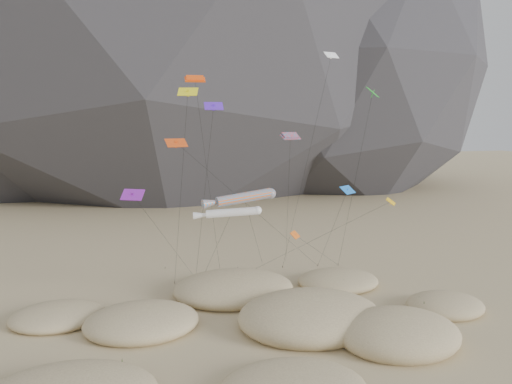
% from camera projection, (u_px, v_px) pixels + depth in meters
% --- Properties ---
extents(ground, '(500.00, 500.00, 0.00)m').
position_uv_depth(ground, '(286.00, 343.00, 47.66)').
color(ground, '#CCB789').
rests_on(ground, ground).
extents(dunes, '(50.67, 34.72, 4.47)m').
position_uv_depth(dunes, '(258.00, 323.00, 50.28)').
color(dunes, '#CCB789').
rests_on(dunes, ground).
extents(dune_grass, '(41.78, 28.02, 1.58)m').
position_uv_depth(dune_grass, '(275.00, 322.00, 50.36)').
color(dune_grass, black).
rests_on(dune_grass, ground).
extents(kite_stakes, '(24.66, 7.06, 0.30)m').
position_uv_depth(kite_stakes, '(247.00, 270.00, 70.17)').
color(kite_stakes, '#3F2D1E').
rests_on(kite_stakes, ground).
extents(rainbow_tube_kite, '(12.03, 18.26, 13.61)m').
position_uv_depth(rainbow_tube_kite, '(242.00, 198.00, 54.42)').
color(rainbow_tube_kite, orange).
rests_on(rainbow_tube_kite, ground).
extents(white_tube_kite, '(7.52, 10.92, 11.59)m').
position_uv_depth(white_tube_kite, '(229.00, 213.00, 55.67)').
color(white_tube_kite, white).
rests_on(white_tube_kite, ground).
extents(orange_parafoil, '(5.94, 10.67, 26.22)m').
position_uv_depth(orange_parafoil, '(195.00, 82.00, 57.17)').
color(orange_parafoil, '#E5440C').
rests_on(orange_parafoil, ground).
extents(multi_parafoil, '(5.76, 14.66, 19.71)m').
position_uv_depth(multi_parafoil, '(290.00, 138.00, 58.26)').
color(multi_parafoil, '#FF1B1A').
rests_on(multi_parafoil, ground).
extents(delta_kites, '(33.13, 17.39, 29.50)m').
position_uv_depth(delta_kites, '(279.00, 145.00, 56.33)').
color(delta_kites, blue).
rests_on(delta_kites, ground).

